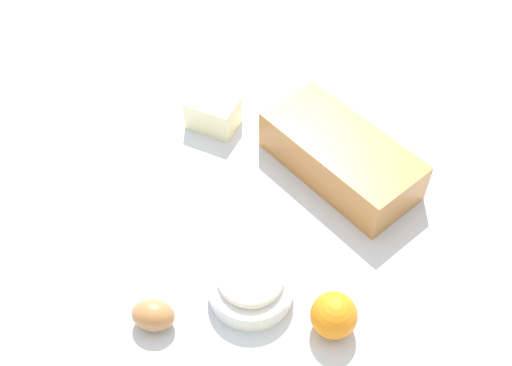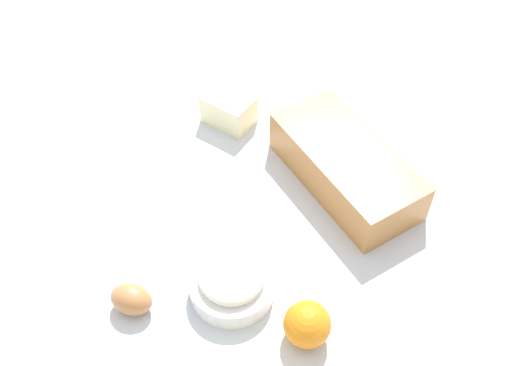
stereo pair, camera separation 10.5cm
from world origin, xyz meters
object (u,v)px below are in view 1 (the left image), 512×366
object	(u,v)px
orange_fruit	(334,315)
egg_near_butter	(153,315)
flour_bowl	(251,284)
butter_block	(213,113)
loaf_pan	(341,155)

from	to	relation	value
orange_fruit	egg_near_butter	bearing A→B (deg)	-137.06
flour_bowl	butter_block	size ratio (longest dim) A/B	1.43
flour_bowl	egg_near_butter	xyz separation A→B (m)	(-0.07, -0.13, -0.00)
orange_fruit	butter_block	xyz separation A→B (m)	(-0.43, 0.17, -0.00)
egg_near_butter	butter_block	bearing A→B (deg)	124.76
orange_fruit	egg_near_butter	size ratio (longest dim) A/B	1.07
butter_block	egg_near_butter	bearing A→B (deg)	-55.24
loaf_pan	butter_block	bearing A→B (deg)	-158.19
loaf_pan	orange_fruit	distance (m)	0.30
flour_bowl	egg_near_butter	world-z (taller)	flour_bowl
loaf_pan	egg_near_butter	size ratio (longest dim) A/B	4.53
orange_fruit	egg_near_butter	world-z (taller)	orange_fruit
orange_fruit	egg_near_butter	distance (m)	0.26
orange_fruit	flour_bowl	bearing A→B (deg)	-160.66
flour_bowl	orange_fruit	size ratio (longest dim) A/B	1.89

